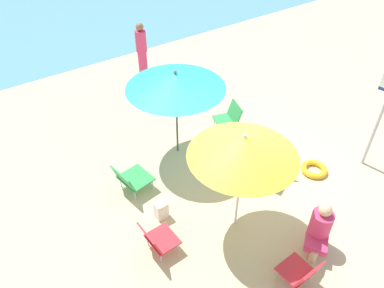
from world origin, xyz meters
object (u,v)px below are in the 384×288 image
Objects in this scene: beach_chair_c at (301,272)px; beach_chair_d at (229,117)px; umbrella_yellow at (244,147)px; beach_chair_a at (273,167)px; beach_chair_e at (131,178)px; beach_chair_f at (246,149)px; swim_ring at (314,169)px; warning_sign at (384,108)px; person_a at (142,52)px; beach_bag at (161,210)px; umbrella_teal at (176,81)px; person_b at (320,228)px; beach_chair_b at (157,239)px.

beach_chair_c is 3.84m from beach_chair_d.
beach_chair_a is at bearing 19.59° from umbrella_yellow.
beach_chair_d is at bearing -124.55° from beach_chair_a.
beach_chair_f is at bearing -22.79° from beach_chair_e.
beach_chair_f is at bearing 132.15° from swim_ring.
warning_sign is at bearing -5.16° from umbrella_yellow.
beach_chair_e reaches higher than beach_chair_a.
beach_chair_a is at bearing -117.01° from person_a.
swim_ring is at bearing 173.12° from beach_chair_f.
beach_bag is (-0.95, 0.83, -1.53)m from umbrella_yellow.
umbrella_teal is 1.94m from beach_chair_e.
beach_chair_e is at bearing -150.98° from person_a.
umbrella_yellow is 0.93× the size of warning_sign.
person_b is 2.75× the size of beach_bag.
beach_chair_c is at bearing -87.91° from umbrella_yellow.
umbrella_yellow is at bearing -131.17° from person_a.
beach_chair_d is at bearing 107.90° from warning_sign.
warning_sign reaches higher than beach_chair_b.
beach_chair_c is 0.62× the size of person_b.
person_b is at bearing -34.71° from beach_chair_b.
umbrella_yellow is at bearing -4.85° from beach_chair_a.
person_b is 2.61m from warning_sign.
beach_chair_f is 2.57m from warning_sign.
beach_chair_f is (1.17, 1.11, -1.40)m from umbrella_yellow.
beach_chair_b is 3.50m from beach_chair_d.
person_a is 6.28m from person_b.
person_b is at bearing -54.86° from umbrella_yellow.
umbrella_yellow is 1.97m from beach_chair_a.
person_a reaches higher than beach_chair_a.
beach_bag is at bearing -132.00° from umbrella_teal.
beach_chair_f reaches higher than swim_ring.
beach_chair_e is (-1.08, 1.67, -1.39)m from umbrella_yellow.
beach_chair_c is (0.05, -1.38, -1.40)m from umbrella_yellow.
beach_chair_f reaches higher than beach_bag.
warning_sign reaches higher than beach_chair_c.
beach_bag is at bearing -90.34° from beach_chair_e.
beach_chair_b is at bearing 169.08° from umbrella_yellow.
beach_chair_e is at bearing 27.13° from beach_chair_f.
person_b reaches higher than beach_chair_a.
beach_chair_d is at bearing -70.80° from beach_chair_f.
umbrella_yellow is 3.80× the size of swim_ring.
warning_sign is (4.45, -0.54, 1.01)m from beach_chair_b.
beach_bag is at bearing 48.43° from beach_chair_f.
umbrella_teal is 2.82× the size of beach_chair_e.
beach_chair_f is 2.23m from person_b.
umbrella_teal reaches higher than beach_chair_c.
beach_chair_a is at bearing -36.70° from beach_chair_c.
beach_bag is (-2.24, 0.38, -0.11)m from beach_chair_a.
swim_ring is at bearing -5.16° from beach_chair_b.
beach_bag is (0.13, -0.83, -0.14)m from beach_chair_e.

